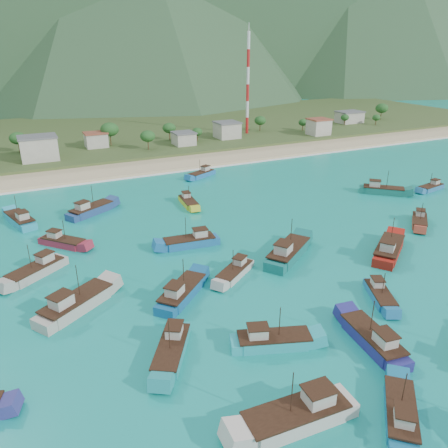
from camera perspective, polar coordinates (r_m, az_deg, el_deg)
name	(u,v)px	position (r m, az deg, el deg)	size (l,w,h in m)	color
ground	(250,281)	(74.57, 3.46, -7.40)	(600.00, 600.00, 0.00)	#0C8479
beach	(130,169)	(143.73, -12.17, 7.04)	(400.00, 18.00, 1.20)	beige
land	(94,135)	(202.13, -16.61, 11.02)	(400.00, 110.00, 2.40)	#385123
surf_line	(138,177)	(134.84, -11.14, 6.11)	(400.00, 2.50, 0.08)	white
village	(124,140)	(164.74, -12.96, 10.60)	(225.35, 31.84, 7.40)	beige
vegetation	(104,140)	(165.21, -15.38, 10.57)	(273.46, 25.43, 8.85)	#235623
radio_tower	(248,84)	(188.05, 3.13, 17.77)	(1.20, 1.20, 40.10)	red
boat_2	(182,293)	(69.66, -5.56, -9.00)	(10.91, 10.33, 6.86)	#11588E
boat_3	(382,191)	(124.08, 19.97, 4.13)	(10.85, 10.28, 6.82)	#16685D
boat_6	(401,415)	(53.94, 22.06, -22.07)	(8.98, 9.39, 5.93)	#136892
boat_7	(190,242)	(86.56, -4.41, -2.37)	(11.48, 4.54, 6.61)	#1963A1
boat_8	(202,174)	(132.25, -2.94, 6.48)	(10.09, 6.90, 5.80)	#1D67AC
boat_10	(288,253)	(82.17, 8.36, -3.79)	(13.42, 10.99, 8.00)	#126863
boat_11	(419,222)	(105.82, 24.16, 0.28)	(8.98, 8.56, 5.66)	#AB3E2C
boat_12	(431,188)	(132.33, 25.40, 4.27)	(9.46, 4.22, 5.40)	teal
boat_15	(389,250)	(88.28, 20.71, -3.22)	(12.73, 10.59, 7.63)	maroon
boat_16	(272,341)	(59.96, 6.33, -15.00)	(11.26, 6.64, 6.39)	#22ABB6
boat_17	(235,272)	(75.71, 1.44, -6.33)	(9.41, 7.75, 5.62)	beige
boat_20	(298,416)	(50.60, 9.66, -23.53)	(12.92, 4.47, 7.52)	beige
boat_21	(188,203)	(108.72, -4.68, 2.82)	(3.61, 9.66, 5.59)	gold
boat_22	(37,271)	(82.36, -23.27, -5.66)	(11.02, 9.10, 6.59)	#ADA49C
boat_23	(76,305)	(70.01, -18.80, -9.93)	(12.79, 10.28, 7.59)	#AFAB9E
boat_25	(20,220)	(106.85, -25.07, 0.45)	(6.55, 12.03, 6.82)	#239CBB
boat_26	(373,340)	(62.87, 18.92, -14.18)	(4.84, 11.82, 6.78)	navy
boat_27	(91,210)	(107.14, -17.00, 1.72)	(12.06, 9.03, 7.04)	navy
boat_29	(380,296)	(73.49, 19.68, -8.79)	(6.27, 9.28, 5.33)	#1D6FA7
boat_30	(172,350)	(58.59, -6.85, -16.07)	(8.31, 10.80, 6.34)	teal
boat_32	(63,242)	(92.18, -20.31, -2.28)	(8.83, 9.35, 5.87)	maroon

